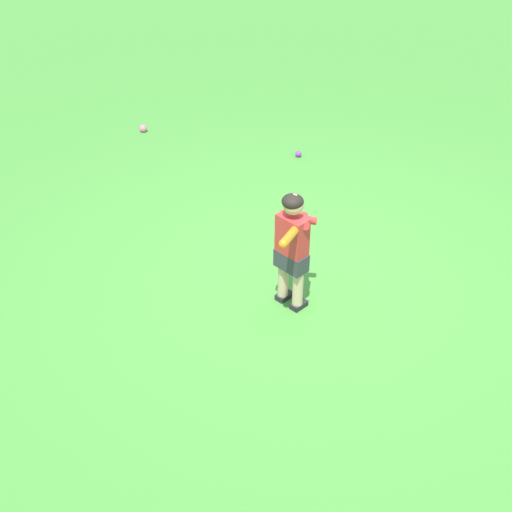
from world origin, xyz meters
name	(u,v)px	position (x,y,z in m)	size (l,w,h in m)	color
ground_plane	(303,281)	(0.00, 0.00, 0.00)	(40.00, 40.00, 0.00)	#479338
child_batter	(292,241)	(-0.35, 0.05, 0.65)	(0.63, 0.34, 1.08)	#232328
play_ball_far_right	(298,154)	(2.41, 0.52, 0.04)	(0.07, 0.07, 0.07)	purple
play_ball_behind_batter	(143,128)	(2.61, 2.60, 0.05)	(0.10, 0.10, 0.10)	pink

